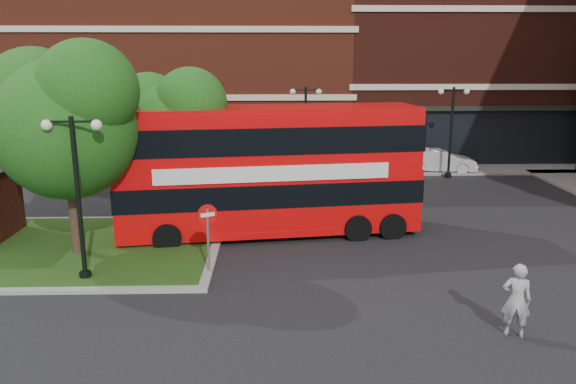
{
  "coord_description": "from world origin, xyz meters",
  "views": [
    {
      "loc": [
        0.22,
        -15.88,
        6.71
      ],
      "look_at": [
        0.74,
        3.25,
        2.0
      ],
      "focal_mm": 35.0,
      "sensor_mm": 36.0,
      "label": 1
    }
  ],
  "objects_px": {
    "bus": "(269,162)",
    "woman": "(517,300)",
    "car_silver": "(262,167)",
    "car_white": "(440,161)"
  },
  "relations": [
    {
      "from": "bus",
      "to": "woman",
      "type": "height_order",
      "value": "bus"
    },
    {
      "from": "bus",
      "to": "woman",
      "type": "xyz_separation_m",
      "value": [
        6.01,
        -8.16,
        -1.86
      ]
    },
    {
      "from": "bus",
      "to": "car_silver",
      "type": "bearing_deg",
      "value": 85.28
    },
    {
      "from": "woman",
      "to": "car_white",
      "type": "xyz_separation_m",
      "value": [
        3.85,
        19.5,
        -0.26
      ]
    },
    {
      "from": "woman",
      "to": "car_white",
      "type": "relative_size",
      "value": 0.45
    },
    {
      "from": "bus",
      "to": "car_white",
      "type": "bearing_deg",
      "value": 41.51
    },
    {
      "from": "bus",
      "to": "car_silver",
      "type": "relative_size",
      "value": 3.01
    },
    {
      "from": "woman",
      "to": "car_silver",
      "type": "height_order",
      "value": "woman"
    },
    {
      "from": "car_white",
      "to": "car_silver",
      "type": "bearing_deg",
      "value": 104.57
    },
    {
      "from": "woman",
      "to": "car_silver",
      "type": "xyz_separation_m",
      "value": [
        -6.48,
        18.0,
        -0.29
      ]
    }
  ]
}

